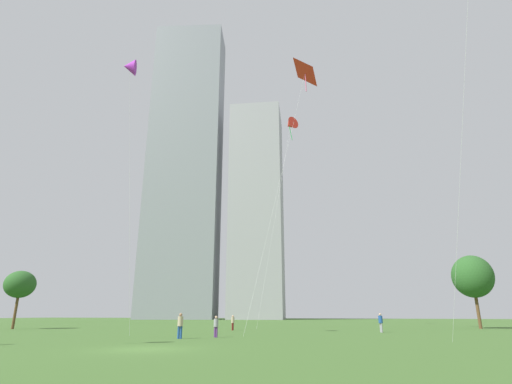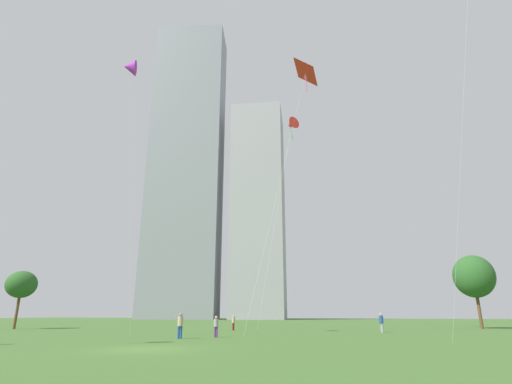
# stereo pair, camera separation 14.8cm
# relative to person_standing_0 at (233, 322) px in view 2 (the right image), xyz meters

# --- Properties ---
(ground) EXTENTS (280.00, 280.00, 0.00)m
(ground) POSITION_rel_person_standing_0_xyz_m (4.07, -23.25, -0.89)
(ground) COLOR #3D6028
(person_standing_0) EXTENTS (0.34, 0.34, 1.55)m
(person_standing_0) POSITION_rel_person_standing_0_xyz_m (0.00, 0.00, 0.00)
(person_standing_0) COLOR maroon
(person_standing_0) RESTS_ON ground
(person_standing_1) EXTENTS (0.34, 0.34, 1.55)m
(person_standing_1) POSITION_rel_person_standing_0_xyz_m (3.40, -12.75, -0.00)
(person_standing_1) COLOR #593372
(person_standing_1) RESTS_ON ground
(person_standing_2) EXTENTS (0.39, 0.39, 1.75)m
(person_standing_2) POSITION_rel_person_standing_0_xyz_m (1.57, -14.99, 0.11)
(person_standing_2) COLOR #1E478C
(person_standing_2) RESTS_ON ground
(person_standing_4) EXTENTS (0.39, 0.39, 1.75)m
(person_standing_4) POSITION_rel_person_standing_0_xyz_m (15.24, -0.54, 0.11)
(person_standing_4) COLOR gray
(person_standing_4) RESTS_ON ground
(kite_flying_0) EXTENTS (5.68, 12.55, 31.17)m
(kite_flying_0) POSITION_rel_person_standing_0_xyz_m (8.96, 0.02, 29.10)
(kite_flying_0) COLOR silver
(kite_flying_0) RESTS_ON ground
(kite_flying_2) EXTENTS (1.74, 3.31, 24.07)m
(kite_flying_2) POSITION_rel_person_standing_0_xyz_m (-4.68, -15.59, 22.40)
(kite_flying_2) COLOR silver
(kite_flying_2) RESTS_ON ground
(kite_flying_4) EXTENTS (3.58, 12.98, 32.60)m
(kite_flying_4) POSITION_rel_person_standing_0_xyz_m (3.66, 15.82, 30.57)
(kite_flying_4) COLOR silver
(kite_flying_4) RESTS_ON ground
(park_tree_0) EXTENTS (3.50, 3.50, 6.65)m
(park_tree_0) POSITION_rel_person_standing_0_xyz_m (-25.60, -4.18, 4.14)
(park_tree_0) COLOR brown
(park_tree_0) RESTS_ON ground
(park_tree_1) EXTENTS (4.77, 4.77, 8.65)m
(park_tree_1) POSITION_rel_person_standing_0_xyz_m (26.44, 13.16, 5.18)
(park_tree_1) COLOR brown
(park_tree_1) RESTS_ON ground
(distant_highrise_0) EXTENTS (20.01, 20.51, 71.85)m
(distant_highrise_0) POSITION_rel_person_standing_0_xyz_m (-22.59, 82.62, 35.03)
(distant_highrise_0) COLOR #939399
(distant_highrise_0) RESTS_ON ground
(distant_highrise_1) EXTENTS (27.46, 20.30, 106.37)m
(distant_highrise_1) POSITION_rel_person_standing_0_xyz_m (-47.29, 75.90, 52.29)
(distant_highrise_1) COLOR gray
(distant_highrise_1) RESTS_ON ground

